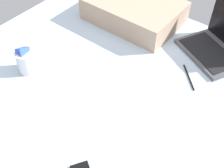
{
  "coord_description": "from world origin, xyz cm",
  "views": [
    {
      "loc": [
        46.66,
        -73.26,
        116.55
      ],
      "look_at": [
        -7.11,
        -4.9,
        24.0
      ],
      "focal_mm": 46.4,
      "sensor_mm": 36.0,
      "label": 1
    }
  ],
  "objects": [
    {
      "name": "snack_cup",
      "position": [
        -48.66,
        -18.34,
        23.97
      ],
      "size": [
        9.0,
        9.0,
        14.3
      ],
      "color": "silver",
      "rests_on": "bed_mattress"
    },
    {
      "name": "laptop",
      "position": [
        17.75,
        50.25,
        22.41
      ],
      "size": [
        39.83,
        35.42,
        23.0
      ],
      "rotation": [
        0.0,
        0.0,
        -0.47
      ],
      "color": "#4C4C51",
      "rests_on": "bed_mattress"
    },
    {
      "name": "bed_mattress",
      "position": [
        0.0,
        0.0,
        9.0
      ],
      "size": [
        180.0,
        140.0,
        18.0
      ],
      "primitive_type": "cube",
      "color": "silver",
      "rests_on": "ground"
    },
    {
      "name": "pillow",
      "position": [
        -32.8,
        48.0,
        24.5
      ],
      "size": [
        52.0,
        36.0,
        13.0
      ],
      "primitive_type": "cube",
      "color": "tan",
      "rests_on": "bed_mattress"
    },
    {
      "name": "charger_cable",
      "position": [
        15.6,
        25.5,
        18.3
      ],
      "size": [
        12.28,
        12.61,
        0.6
      ],
      "primitive_type": "cube",
      "rotation": [
        0.0,
        0.0,
        -0.8
      ],
      "color": "black",
      "rests_on": "bed_mattress"
    }
  ]
}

